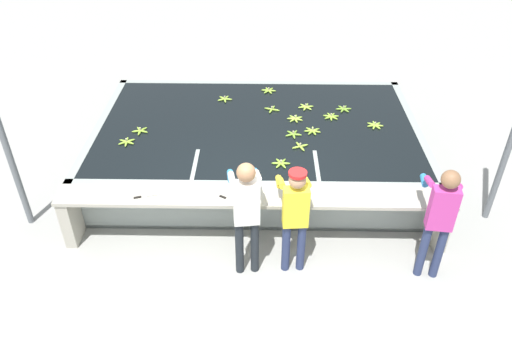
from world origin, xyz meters
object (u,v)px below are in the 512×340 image
Objects in this scene: banana_bunch_floating_4 at (331,117)px; banana_bunch_floating_10 at (281,163)px; banana_bunch_floating_11 at (312,131)px; banana_bunch_floating_7 at (140,131)px; banana_bunch_floating_13 at (300,146)px; support_post_left at (1,130)px; banana_bunch_floating_0 at (295,119)px; knife_1 at (227,199)px; worker_2 at (440,214)px; banana_bunch_floating_8 at (375,125)px; banana_bunch_floating_1 at (127,142)px; banana_bunch_floating_9 at (272,109)px; banana_bunch_floating_6 at (225,99)px; knife_0 at (143,196)px; worker_1 at (295,212)px; banana_bunch_floating_2 at (293,134)px; banana_bunch_floating_5 at (306,107)px; banana_bunch_floating_12 at (269,90)px; banana_bunch_floating_3 at (344,109)px; worker_0 at (246,208)px.

banana_bunch_floating_4 and banana_bunch_floating_10 have the same top height.
banana_bunch_floating_7 is at bearing -179.02° from banana_bunch_floating_11.
banana_bunch_floating_13 is 0.08× the size of support_post_left.
banana_bunch_floating_4 is 1.13m from banana_bunch_floating_13.
banana_bunch_floating_7 and banana_bunch_floating_13 have the same top height.
banana_bunch_floating_0 is 0.89× the size of knife_1.
worker_2 reaches higher than banana_bunch_floating_8.
banana_bunch_floating_1 is at bearing -172.41° from banana_bunch_floating_11.
banana_bunch_floating_7 is (0.15, 0.34, 0.00)m from banana_bunch_floating_1.
banana_bunch_floating_9 is at bearing 166.38° from banana_bunch_floating_4.
banana_bunch_floating_6 is 1.87m from banana_bunch_floating_11.
worker_2 is 5.98× the size of banana_bunch_floating_4.
knife_0 is (-2.18, -1.29, -0.01)m from banana_bunch_floating_13.
worker_1 is at bearing -12.29° from support_post_left.
worker_2 is at bearing -2.66° from worker_1.
banana_bunch_floating_2 and banana_bunch_floating_8 have the same top height.
banana_bunch_floating_6 is 0.98× the size of banana_bunch_floating_10.
banana_bunch_floating_7 is (-2.75, -0.88, 0.00)m from banana_bunch_floating_5.
banana_bunch_floating_6 is 1.01× the size of banana_bunch_floating_13.
banana_bunch_floating_0 is 1.38m from banana_bunch_floating_10.
banana_bunch_floating_10 is (-1.92, 1.33, -0.17)m from worker_2.
worker_1 reaches higher than banana_bunch_floating_5.
banana_bunch_floating_9 is at bearing -85.71° from banana_bunch_floating_12.
banana_bunch_floating_12 is at bearing 35.96° from banana_bunch_floating_7.
banana_bunch_floating_11 reaches higher than knife_0.
knife_1 is at bearing 169.54° from worker_2.
knife_0 is (-2.36, -2.60, -0.01)m from banana_bunch_floating_5.
banana_bunch_floating_5 is 1.48m from banana_bunch_floating_6.
worker_1 is 4.65× the size of knife_0.
banana_bunch_floating_8 is at bearing 10.72° from banana_bunch_floating_11.
banana_bunch_floating_5 and banana_bunch_floating_6 have the same top height.
banana_bunch_floating_3 is 5.39m from support_post_left.
worker_1 is 1.78m from worker_2.
banana_bunch_floating_13 is at bearing 66.47° from worker_0.
worker_0 is 1.51m from knife_0.
support_post_left reaches higher than banana_bunch_floating_0.
banana_bunch_floating_0 is 1.00× the size of banana_bunch_floating_1.
worker_1 is 5.78× the size of banana_bunch_floating_6.
banana_bunch_floating_11 is at bearing 79.95° from worker_1.
banana_bunch_floating_8 is 0.89× the size of knife_1.
banana_bunch_floating_2 is at bearing -138.37° from banana_bunch_floating_4.
banana_bunch_floating_0 is 0.52m from banana_bunch_floating_2.
banana_bunch_floating_4 is 0.75m from banana_bunch_floating_8.
banana_bunch_floating_7 is at bearing -170.45° from banana_bunch_floating_4.
banana_bunch_floating_5 is at bearing 74.40° from banana_bunch_floating_2.
worker_0 reaches higher than banana_bunch_floating_6.
support_post_left is at bearing -162.48° from banana_bunch_floating_11.
banana_bunch_floating_12 is 4.63m from support_post_left.
banana_bunch_floating_8 is (1.31, -0.20, 0.00)m from banana_bunch_floating_0.
worker_0 is 6.12× the size of banana_bunch_floating_5.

